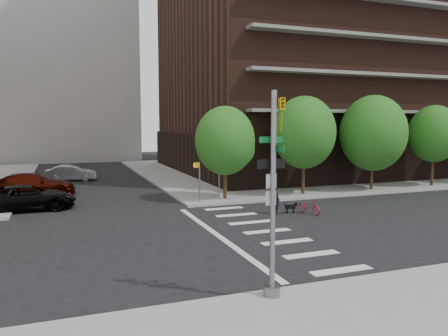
# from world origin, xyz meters

# --- Properties ---
(ground) EXTENTS (120.00, 120.00, 0.00)m
(ground) POSITION_xyz_m (0.00, 0.00, 0.00)
(ground) COLOR black
(ground) RESTS_ON ground
(sidewalk_ne) EXTENTS (39.00, 33.00, 0.15)m
(sidewalk_ne) POSITION_xyz_m (20.50, 23.50, 0.07)
(sidewalk_ne) COLOR gray
(sidewalk_ne) RESTS_ON ground
(crosswalk) EXTENTS (3.85, 13.00, 0.01)m
(crosswalk) POSITION_xyz_m (2.21, -0.00, 0.01)
(crosswalk) COLOR silver
(crosswalk) RESTS_ON ground
(tree_a) EXTENTS (4.00, 4.00, 5.90)m
(tree_a) POSITION_xyz_m (4.00, 8.50, 4.04)
(tree_a) COLOR #301E11
(tree_a) RESTS_ON sidewalk_ne
(tree_b) EXTENTS (4.50, 4.50, 6.65)m
(tree_b) POSITION_xyz_m (10.00, 8.50, 4.54)
(tree_b) COLOR #301E11
(tree_b) RESTS_ON sidewalk_ne
(tree_c) EXTENTS (5.00, 5.00, 6.80)m
(tree_c) POSITION_xyz_m (16.00, 8.50, 4.45)
(tree_c) COLOR #301E11
(tree_c) RESTS_ON sidewalk_ne
(tree_d) EXTENTS (4.00, 4.00, 6.20)m
(tree_d) POSITION_xyz_m (22.00, 8.50, 4.34)
(tree_d) COLOR #301E11
(tree_d) RESTS_ON sidewalk_ne
(traffic_signal) EXTENTS (0.90, 0.75, 6.00)m
(traffic_signal) POSITION_xyz_m (-0.47, -7.49, 2.70)
(traffic_signal) COLOR slate
(traffic_signal) RESTS_ON sidewalk_s
(pedestrian_signal) EXTENTS (2.18, 0.67, 2.60)m
(pedestrian_signal) POSITION_xyz_m (2.32, 7.92, 1.85)
(pedestrian_signal) COLOR slate
(pedestrian_signal) RESTS_ON sidewalk_ne
(parked_car_black) EXTENTS (2.65, 5.53, 1.52)m
(parked_car_black) POSITION_xyz_m (-8.20, 9.60, 0.76)
(parked_car_black) COLOR black
(parked_car_black) RESTS_ON ground
(parked_car_maroon) EXTENTS (2.47, 5.79, 1.66)m
(parked_car_maroon) POSITION_xyz_m (-8.20, 14.94, 0.83)
(parked_car_maroon) COLOR #3A0B04
(parked_car_maroon) RESTS_ON ground
(parked_car_silver) EXTENTS (1.84, 4.46, 1.44)m
(parked_car_silver) POSITION_xyz_m (-5.50, 22.78, 0.72)
(parked_car_silver) COLOR #93949A
(parked_car_silver) RESTS_ON ground
(scooter) EXTENTS (1.05, 1.75, 0.87)m
(scooter) POSITION_xyz_m (7.03, 2.82, 0.43)
(scooter) COLOR maroon
(scooter) RESTS_ON ground
(dog_walker) EXTENTS (0.67, 0.51, 1.63)m
(dog_walker) POSITION_xyz_m (5.25, 3.54, 0.82)
(dog_walker) COLOR black
(dog_walker) RESTS_ON ground
(dog) EXTENTS (0.72, 0.34, 0.60)m
(dog) POSITION_xyz_m (6.19, 3.40, 0.38)
(dog) COLOR black
(dog) RESTS_ON ground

